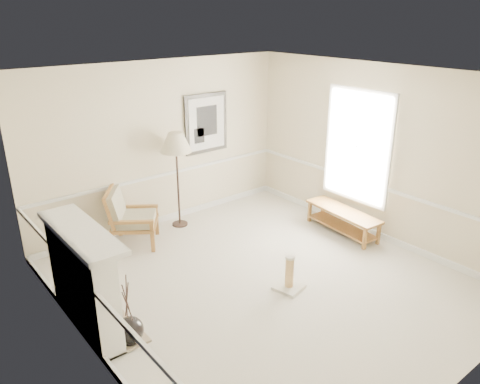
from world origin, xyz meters
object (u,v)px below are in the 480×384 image
object	(u,v)px
bench	(343,218)
armchair	(128,215)
floor_lamp	(176,145)
scratching_post	(289,279)
floor_vase	(130,331)

from	to	relation	value
bench	armchair	bearing A→B (deg)	147.73
armchair	bench	world-z (taller)	armchair
floor_lamp	scratching_post	size ratio (longest dim) A/B	3.33
armchair	scratching_post	world-z (taller)	armchair
bench	scratching_post	distance (m)	2.12
floor_vase	armchair	world-z (taller)	armchair
floor_vase	armchair	distance (m)	2.62
floor_lamp	bench	size ratio (longest dim) A/B	1.16
floor_lamp	scratching_post	xyz separation A→B (m)	(0.06, -2.76, -1.34)
floor_vase	floor_lamp	world-z (taller)	floor_lamp
floor_vase	scratching_post	distance (m)	2.28
floor_vase	bench	world-z (taller)	floor_vase
bench	floor_lamp	bearing A→B (deg)	135.16
armchair	scratching_post	distance (m)	2.91
floor_lamp	bench	distance (m)	3.15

